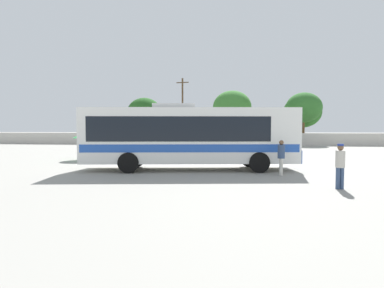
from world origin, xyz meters
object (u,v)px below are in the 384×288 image
parked_car_leftmost_silver (117,140)px  parked_car_third_black (216,141)px  coach_bus_white_blue (187,135)px  roadside_tree_midright (302,112)px  roadside_tree_right (304,108)px  attendant_by_bus_door (281,155)px  roadside_tree_left (144,112)px  utility_pole_near (183,110)px  parked_car_second_dark_blue (160,140)px  passenger_waiting_on_apron (340,163)px  vendor_umbrella_near_gate_green (91,134)px  parked_car_rightmost_white (262,140)px  roadside_tree_midleft (232,107)px

parked_car_leftmost_silver → parked_car_third_black: parked_car_leftmost_silver is taller
coach_bus_white_blue → parked_car_leftmost_silver: bearing=119.3°
roadside_tree_midright → roadside_tree_right: (-0.29, -2.16, 0.45)m
attendant_by_bus_door → roadside_tree_left: size_ratio=0.24×
attendant_by_bus_door → utility_pole_near: bearing=107.7°
parked_car_second_dark_blue → roadside_tree_right: (18.53, 6.02, 4.24)m
passenger_waiting_on_apron → parked_car_leftmost_silver: size_ratio=0.38×
vendor_umbrella_near_gate_green → roadside_tree_midright: roadside_tree_midright is taller
parked_car_second_dark_blue → parked_car_third_black: 6.97m
parked_car_third_black → roadside_tree_left: (-11.37, 8.54, 3.92)m
coach_bus_white_blue → utility_pole_near: 28.03m
coach_bus_white_blue → roadside_tree_right: (12.06, 27.43, 3.15)m
coach_bus_white_blue → attendant_by_bus_door: coach_bus_white_blue is taller
attendant_by_bus_door → parked_car_third_black: size_ratio=0.37×
coach_bus_white_blue → parked_car_second_dark_blue: size_ratio=2.73×
utility_pole_near → roadside_tree_midright: size_ratio=1.36×
parked_car_third_black → utility_pole_near: size_ratio=0.48×
roadside_tree_right → roadside_tree_left: bearing=173.3°
utility_pole_near → parked_car_leftmost_silver: bearing=-138.3°
utility_pole_near → coach_bus_white_blue: bearing=-80.6°
passenger_waiting_on_apron → roadside_tree_midright: roadside_tree_midright is taller
parked_car_rightmost_white → utility_pole_near: bearing=151.7°
parked_car_rightmost_white → passenger_waiting_on_apron: bearing=-89.5°
parked_car_third_black → roadside_tree_midleft: size_ratio=0.57×
attendant_by_bus_door → roadside_tree_right: 30.06m
parked_car_second_dark_blue → utility_pole_near: (1.91, 6.08, 4.05)m
coach_bus_white_blue → parked_car_leftmost_silver: coach_bus_white_blue is taller
coach_bus_white_blue → parked_car_leftmost_silver: size_ratio=2.62×
parked_car_third_black → roadside_tree_midright: bearing=34.1°
attendant_by_bus_door → roadside_tree_left: (-15.55, 31.54, 3.73)m
parked_car_second_dark_blue → roadside_tree_midright: bearing=23.5°
attendant_by_bus_door → roadside_tree_right: (7.37, 28.86, 4.09)m
parked_car_leftmost_silver → utility_pole_near: size_ratio=0.47×
parked_car_leftmost_silver → parked_car_rightmost_white: size_ratio=0.96×
attendant_by_bus_door → parked_car_rightmost_white: size_ratio=0.37×
parked_car_leftmost_silver → roadside_tree_midright: (24.15, 8.56, 3.79)m
roadside_tree_midright → coach_bus_white_blue: bearing=-112.6°
passenger_waiting_on_apron → roadside_tree_midleft: bearing=96.3°
vendor_umbrella_near_gate_green → parked_car_third_black: (8.08, 17.00, -1.11)m
vendor_umbrella_near_gate_green → parked_car_leftmost_silver: size_ratio=0.57×
vendor_umbrella_near_gate_green → roadside_tree_midright: size_ratio=0.37×
vendor_umbrella_near_gate_green → roadside_tree_left: (-3.29, 25.54, 2.81)m
coach_bus_white_blue → roadside_tree_midleft: roadside_tree_midleft is taller
attendant_by_bus_door → parked_car_third_black: bearing=100.3°
coach_bus_white_blue → roadside_tree_left: size_ratio=1.66×
passenger_waiting_on_apron → parked_car_rightmost_white: 26.40m
attendant_by_bus_door → passenger_waiting_on_apron: 3.59m
passenger_waiting_on_apron → parked_car_leftmost_silver: bearing=125.2°
roadside_tree_left → roadside_tree_right: (22.93, -2.68, 0.36)m
attendant_by_bus_door → parked_car_second_dark_blue: bearing=116.0°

